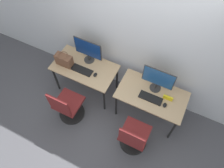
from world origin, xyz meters
TOP-DOWN VIEW (x-y plane):
  - ground_plane at (0.00, 0.00)m, footprint 20.00×20.00m
  - wall_back at (0.00, 0.76)m, footprint 12.00×0.05m
  - desk_left at (-0.64, 0.32)m, footprint 1.14×0.63m
  - monitor_left at (-0.64, 0.50)m, footprint 0.52×0.19m
  - keyboard_left at (-0.64, 0.23)m, footprint 0.39×0.14m
  - mouse_left at (-0.38, 0.24)m, footprint 0.06×0.09m
  - office_chair_left at (-0.63, -0.37)m, footprint 0.48×0.48m
  - desk_right at (0.64, 0.32)m, footprint 1.14×0.63m
  - monitor_right at (0.64, 0.46)m, footprint 0.52×0.19m
  - keyboard_right at (0.64, 0.24)m, footprint 0.39×0.14m
  - mouse_right at (0.89, 0.22)m, footprint 0.06×0.09m
  - office_chair_right at (0.63, -0.36)m, footprint 0.48×0.48m
  - handbag at (-0.98, 0.22)m, footprint 0.30×0.18m
  - placard_right at (0.89, 0.35)m, footprint 0.16×0.03m

SIDE VIEW (x-z plane):
  - ground_plane at x=0.00m, z-range 0.00..0.00m
  - office_chair_left at x=-0.63m, z-range -0.08..0.83m
  - office_chair_right at x=0.63m, z-range -0.08..0.83m
  - desk_left at x=-0.64m, z-range 0.28..0.99m
  - desk_right at x=0.64m, z-range 0.28..0.99m
  - keyboard_left at x=-0.64m, z-range 0.72..0.74m
  - keyboard_right at x=0.64m, z-range 0.72..0.74m
  - mouse_left at x=-0.38m, z-range 0.72..0.75m
  - mouse_right at x=0.89m, z-range 0.72..0.75m
  - placard_right at x=0.89m, z-range 0.72..0.80m
  - handbag at x=-0.98m, z-range 0.71..0.96m
  - monitor_left at x=-0.64m, z-range 0.74..1.23m
  - monitor_right at x=0.64m, z-range 0.74..1.23m
  - wall_back at x=0.00m, z-range 0.00..2.80m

